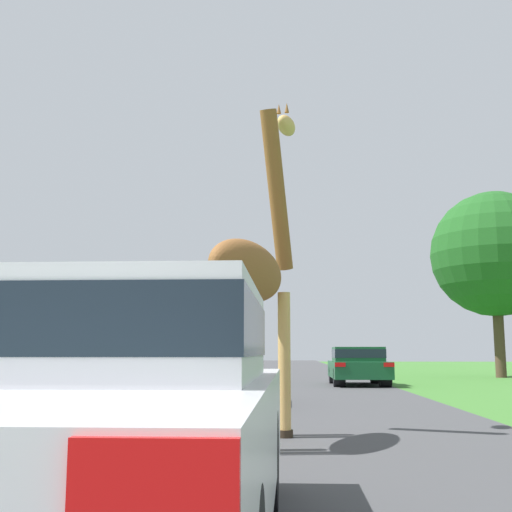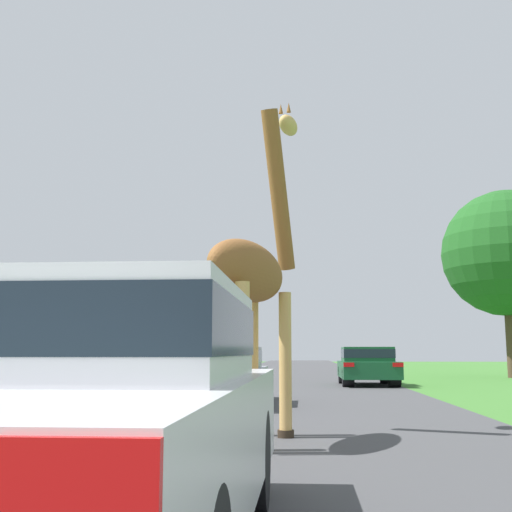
% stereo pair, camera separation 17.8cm
% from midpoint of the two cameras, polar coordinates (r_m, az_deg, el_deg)
% --- Properties ---
extents(road, '(7.85, 120.00, 0.00)m').
position_cam_midpoint_polar(road, '(29.51, 3.14, -10.73)').
color(road, '#424244').
rests_on(road, ground).
extents(giraffe_near_road, '(1.31, 2.96, 5.03)m').
position_cam_midpoint_polar(giraffe_near_road, '(8.49, 0.31, -1.58)').
color(giraffe_near_road, tan).
rests_on(giraffe_near_road, ground).
extents(car_lead_maroon, '(1.84, 4.50, 1.50)m').
position_cam_midpoint_polar(car_lead_maroon, '(3.69, -13.54, -13.49)').
color(car_lead_maroon, silver).
rests_on(car_lead_maroon, ground).
extents(car_queue_right, '(1.89, 3.98, 1.31)m').
position_cam_midpoint_polar(car_queue_right, '(23.01, 10.09, -9.49)').
color(car_queue_right, '#144C28').
rests_on(car_queue_right, ground).
extents(car_queue_left, '(1.71, 4.44, 1.25)m').
position_cam_midpoint_polar(car_queue_left, '(14.53, -2.49, -10.32)').
color(car_queue_left, gray).
rests_on(car_queue_left, ground).
extents(tree_centre_back, '(5.80, 5.80, 8.54)m').
position_cam_midpoint_polar(tree_centre_back, '(31.63, 21.51, 0.22)').
color(tree_centre_back, '#4C3828').
rests_on(tree_centre_back, ground).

